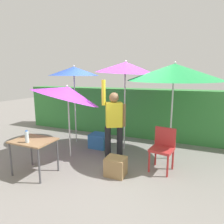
{
  "coord_description": "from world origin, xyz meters",
  "views": [
    {
      "loc": [
        1.75,
        -3.86,
        1.95
      ],
      "look_at": [
        0.0,
        0.3,
        1.1
      ],
      "focal_mm": 30.42,
      "sensor_mm": 36.0,
      "label": 1
    }
  ],
  "objects_px": {
    "crate_cardboard": "(116,166)",
    "chair_plastic": "(163,146)",
    "cooler_box": "(99,140)",
    "folding_table": "(34,144)",
    "umbrella_navy": "(68,93)",
    "bottle_water": "(27,137)",
    "umbrella_orange": "(74,71)",
    "person_vendor": "(114,122)",
    "umbrella_yellow": "(174,72)",
    "umbrella_rainbow": "(125,68)"
  },
  "relations": [
    {
      "from": "crate_cardboard",
      "to": "chair_plastic",
      "type": "bearing_deg",
      "value": 36.7
    },
    {
      "from": "cooler_box",
      "to": "folding_table",
      "type": "distance_m",
      "value": 1.93
    },
    {
      "from": "umbrella_navy",
      "to": "chair_plastic",
      "type": "height_order",
      "value": "umbrella_navy"
    },
    {
      "from": "chair_plastic",
      "to": "bottle_water",
      "type": "bearing_deg",
      "value": -150.27
    },
    {
      "from": "umbrella_navy",
      "to": "crate_cardboard",
      "type": "height_order",
      "value": "umbrella_navy"
    },
    {
      "from": "umbrella_orange",
      "to": "cooler_box",
      "type": "bearing_deg",
      "value": -10.97
    },
    {
      "from": "person_vendor",
      "to": "umbrella_yellow",
      "type": "bearing_deg",
      "value": 26.78
    },
    {
      "from": "chair_plastic",
      "to": "umbrella_rainbow",
      "type": "bearing_deg",
      "value": 144.05
    },
    {
      "from": "chair_plastic",
      "to": "crate_cardboard",
      "type": "bearing_deg",
      "value": -143.3
    },
    {
      "from": "umbrella_navy",
      "to": "bottle_water",
      "type": "relative_size",
      "value": 8.48
    },
    {
      "from": "person_vendor",
      "to": "crate_cardboard",
      "type": "distance_m",
      "value": 1.02
    },
    {
      "from": "umbrella_navy",
      "to": "crate_cardboard",
      "type": "bearing_deg",
      "value": -17.84
    },
    {
      "from": "crate_cardboard",
      "to": "folding_table",
      "type": "distance_m",
      "value": 1.69
    },
    {
      "from": "cooler_box",
      "to": "chair_plastic",
      "type": "bearing_deg",
      "value": -19.08
    },
    {
      "from": "umbrella_orange",
      "to": "chair_plastic",
      "type": "distance_m",
      "value": 3.2
    },
    {
      "from": "umbrella_navy",
      "to": "crate_cardboard",
      "type": "distance_m",
      "value": 2.03
    },
    {
      "from": "person_vendor",
      "to": "folding_table",
      "type": "bearing_deg",
      "value": -136.23
    },
    {
      "from": "umbrella_orange",
      "to": "umbrella_yellow",
      "type": "relative_size",
      "value": 1.0
    },
    {
      "from": "umbrella_yellow",
      "to": "person_vendor",
      "type": "bearing_deg",
      "value": -153.22
    },
    {
      "from": "person_vendor",
      "to": "crate_cardboard",
      "type": "xyz_separation_m",
      "value": [
        0.3,
        -0.62,
        -0.75
      ]
    },
    {
      "from": "umbrella_orange",
      "to": "chair_plastic",
      "type": "xyz_separation_m",
      "value": [
        2.67,
        -0.79,
        -1.58
      ]
    },
    {
      "from": "umbrella_orange",
      "to": "bottle_water",
      "type": "xyz_separation_m",
      "value": [
        0.33,
        -2.13,
        -1.26
      ]
    },
    {
      "from": "chair_plastic",
      "to": "cooler_box",
      "type": "distance_m",
      "value": 1.94
    },
    {
      "from": "folding_table",
      "to": "cooler_box",
      "type": "bearing_deg",
      "value": 73.39
    },
    {
      "from": "umbrella_yellow",
      "to": "bottle_water",
      "type": "xyz_separation_m",
      "value": [
        -2.43,
        -1.95,
        -1.22
      ]
    },
    {
      "from": "umbrella_rainbow",
      "to": "umbrella_navy",
      "type": "height_order",
      "value": "umbrella_rainbow"
    },
    {
      "from": "umbrella_navy",
      "to": "folding_table",
      "type": "bearing_deg",
      "value": -96.93
    },
    {
      "from": "umbrella_yellow",
      "to": "umbrella_rainbow",
      "type": "bearing_deg",
      "value": 170.55
    },
    {
      "from": "person_vendor",
      "to": "folding_table",
      "type": "distance_m",
      "value": 1.74
    },
    {
      "from": "umbrella_navy",
      "to": "person_vendor",
      "type": "height_order",
      "value": "umbrella_navy"
    },
    {
      "from": "umbrella_orange",
      "to": "person_vendor",
      "type": "height_order",
      "value": "umbrella_orange"
    },
    {
      "from": "crate_cardboard",
      "to": "bottle_water",
      "type": "distance_m",
      "value": 1.81
    },
    {
      "from": "umbrella_yellow",
      "to": "umbrella_navy",
      "type": "bearing_deg",
      "value": -161.56
    },
    {
      "from": "umbrella_orange",
      "to": "umbrella_navy",
      "type": "height_order",
      "value": "umbrella_orange"
    },
    {
      "from": "umbrella_yellow",
      "to": "cooler_box",
      "type": "relative_size",
      "value": 4.79
    },
    {
      "from": "folding_table",
      "to": "umbrella_yellow",
      "type": "bearing_deg",
      "value": 36.31
    },
    {
      "from": "umbrella_yellow",
      "to": "folding_table",
      "type": "distance_m",
      "value": 3.34
    },
    {
      "from": "umbrella_orange",
      "to": "bottle_water",
      "type": "bearing_deg",
      "value": -81.21
    },
    {
      "from": "person_vendor",
      "to": "crate_cardboard",
      "type": "bearing_deg",
      "value": -64.45
    },
    {
      "from": "umbrella_orange",
      "to": "crate_cardboard",
      "type": "xyz_separation_m",
      "value": [
        1.85,
        -1.4,
        -1.91
      ]
    },
    {
      "from": "umbrella_rainbow",
      "to": "chair_plastic",
      "type": "distance_m",
      "value": 2.17
    },
    {
      "from": "bottle_water",
      "to": "chair_plastic",
      "type": "bearing_deg",
      "value": 29.73
    },
    {
      "from": "umbrella_rainbow",
      "to": "crate_cardboard",
      "type": "xyz_separation_m",
      "value": [
        0.31,
        -1.43,
        -1.99
      ]
    },
    {
      "from": "umbrella_rainbow",
      "to": "umbrella_navy",
      "type": "relative_size",
      "value": 1.17
    },
    {
      "from": "folding_table",
      "to": "crate_cardboard",
      "type": "bearing_deg",
      "value": 20.27
    },
    {
      "from": "umbrella_rainbow",
      "to": "chair_plastic",
      "type": "height_order",
      "value": "umbrella_rainbow"
    },
    {
      "from": "person_vendor",
      "to": "bottle_water",
      "type": "xyz_separation_m",
      "value": [
        -1.23,
        -1.35,
        -0.11
      ]
    },
    {
      "from": "bottle_water",
      "to": "umbrella_navy",
      "type": "bearing_deg",
      "value": 84.52
    },
    {
      "from": "person_vendor",
      "to": "cooler_box",
      "type": "distance_m",
      "value": 1.19
    },
    {
      "from": "folding_table",
      "to": "bottle_water",
      "type": "bearing_deg",
      "value": -86.25
    }
  ]
}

